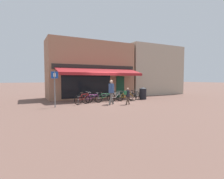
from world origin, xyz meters
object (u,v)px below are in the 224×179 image
(bicycle_black, at_px, (134,96))
(parking_sign, at_px, (55,85))
(litter_bin, at_px, (143,93))
(bicycle_orange, at_px, (126,97))
(bicycle_red, at_px, (84,99))
(pedestrian_adult, at_px, (111,90))
(bicycle_green, at_px, (105,98))
(bicycle_silver, at_px, (116,97))
(pedestrian_child, at_px, (127,94))
(bicycle_purple, at_px, (92,98))

(bicycle_black, relative_size, parking_sign, 0.69)
(litter_bin, height_order, parking_sign, parking_sign)
(bicycle_orange, bearing_deg, litter_bin, 35.59)
(bicycle_red, bearing_deg, pedestrian_adult, -57.76)
(bicycle_green, bearing_deg, bicycle_black, 11.09)
(bicycle_silver, height_order, pedestrian_adult, pedestrian_adult)
(bicycle_silver, height_order, parking_sign, parking_sign)
(bicycle_green, distance_m, pedestrian_child, 2.13)
(bicycle_black, bearing_deg, pedestrian_adult, -179.59)
(pedestrian_child, xyz_separation_m, parking_sign, (-4.80, 1.14, 0.70))
(bicycle_red, bearing_deg, parking_sign, 170.80)
(bicycle_purple, xyz_separation_m, pedestrian_child, (1.94, -1.89, 0.39))
(bicycle_orange, distance_m, litter_bin, 1.98)
(bicycle_orange, bearing_deg, bicycle_purple, -154.90)
(bicycle_red, xyz_separation_m, pedestrian_adult, (1.67, -1.12, 0.67))
(bicycle_green, bearing_deg, bicycle_purple, -169.40)
(pedestrian_adult, bearing_deg, bicycle_purple, 116.11)
(bicycle_purple, bearing_deg, bicycle_green, -5.23)
(litter_bin, bearing_deg, bicycle_red, -175.93)
(bicycle_green, height_order, bicycle_orange, bicycle_green)
(bicycle_orange, height_order, bicycle_black, bicycle_black)
(bicycle_silver, distance_m, pedestrian_child, 1.84)
(pedestrian_child, bearing_deg, litter_bin, 39.67)
(bicycle_green, xyz_separation_m, bicycle_orange, (1.95, -0.09, -0.01))
(parking_sign, bearing_deg, bicycle_orange, 6.50)
(pedestrian_adult, distance_m, pedestrian_child, 1.19)
(bicycle_orange, height_order, pedestrian_adult, pedestrian_adult)
(bicycle_green, height_order, bicycle_silver, bicycle_silver)
(bicycle_green, xyz_separation_m, bicycle_silver, (1.02, -0.09, 0.01))
(bicycle_green, xyz_separation_m, bicycle_black, (2.81, 0.02, 0.02))
(bicycle_purple, relative_size, litter_bin, 1.61)
(bicycle_red, relative_size, bicycle_green, 0.96)
(litter_bin, xyz_separation_m, parking_sign, (-7.78, -0.97, 0.91))
(bicycle_green, height_order, litter_bin, litter_bin)
(bicycle_orange, height_order, pedestrian_child, pedestrian_child)
(bicycle_silver, distance_m, bicycle_orange, 0.93)
(bicycle_red, height_order, bicycle_green, bicycle_red)
(parking_sign, bearing_deg, bicycle_purple, 14.77)
(parking_sign, bearing_deg, pedestrian_child, -13.31)
(bicycle_black, height_order, pedestrian_child, pedestrian_child)
(bicycle_silver, height_order, pedestrian_child, pedestrian_child)
(bicycle_orange, xyz_separation_m, litter_bin, (1.95, 0.30, 0.19))
(pedestrian_child, bearing_deg, pedestrian_adult, 154.17)
(bicycle_orange, relative_size, bicycle_black, 0.96)
(bicycle_orange, distance_m, pedestrian_child, 2.11)
(bicycle_green, bearing_deg, bicycle_red, -163.12)
(bicycle_orange, xyz_separation_m, pedestrian_child, (-1.03, -1.80, 0.39))
(litter_bin, bearing_deg, bicycle_purple, -177.56)
(bicycle_green, xyz_separation_m, pedestrian_child, (0.92, -1.89, 0.38))
(litter_bin, distance_m, parking_sign, 7.89)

